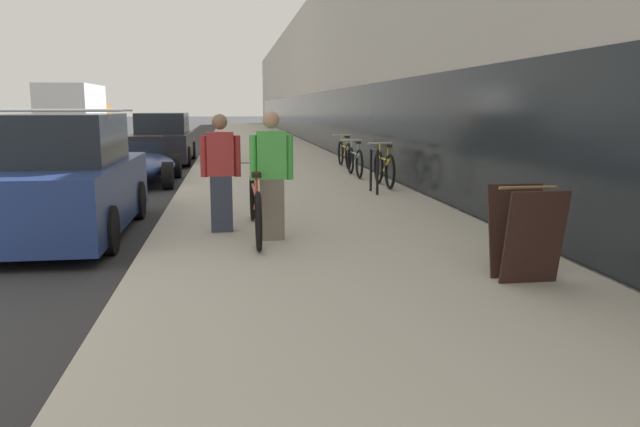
{
  "coord_description": "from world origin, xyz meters",
  "views": [
    {
      "loc": [
        4.7,
        -4.96,
        1.77
      ],
      "look_at": [
        7.25,
        12.86,
        -1.32
      ],
      "focal_mm": 35.0,
      "sensor_mm": 36.0,
      "label": 1
    }
  ],
  "objects_px": {
    "moving_truck": "(75,115)",
    "parked_sedan_far": "(163,140)",
    "tandem_bicycle": "(255,205)",
    "parked_sedan_curbside": "(63,182)",
    "cruiser_bike_middle": "(355,161)",
    "cruiser_bike_farthest": "(344,154)",
    "person_bystander": "(221,173)",
    "bike_rack_hoop": "(374,166)",
    "person_rider": "(272,176)",
    "sandwich_board_sign": "(525,233)",
    "vintage_roadster_curbside": "(135,166)",
    "cruiser_bike_nearest": "(384,168)"
  },
  "relations": [
    {
      "from": "tandem_bicycle",
      "to": "cruiser_bike_farthest",
      "type": "xyz_separation_m",
      "value": [
        2.75,
        8.68,
        -0.0
      ]
    },
    {
      "from": "tandem_bicycle",
      "to": "person_bystander",
      "type": "relative_size",
      "value": 1.75
    },
    {
      "from": "moving_truck",
      "to": "parked_sedan_curbside",
      "type": "bearing_deg",
      "value": -77.45
    },
    {
      "from": "vintage_roadster_curbside",
      "to": "cruiser_bike_farthest",
      "type": "bearing_deg",
      "value": 18.35
    },
    {
      "from": "vintage_roadster_curbside",
      "to": "cruiser_bike_middle",
      "type": "bearing_deg",
      "value": -5.62
    },
    {
      "from": "parked_sedan_curbside",
      "to": "vintage_roadster_curbside",
      "type": "distance_m",
      "value": 5.98
    },
    {
      "from": "cruiser_bike_farthest",
      "to": "vintage_roadster_curbside",
      "type": "xyz_separation_m",
      "value": [
        -5.25,
        -1.74,
        -0.11
      ]
    },
    {
      "from": "tandem_bicycle",
      "to": "parked_sedan_curbside",
      "type": "distance_m",
      "value": 2.76
    },
    {
      "from": "tandem_bicycle",
      "to": "vintage_roadster_curbside",
      "type": "xyz_separation_m",
      "value": [
        -2.49,
        6.94,
        -0.12
      ]
    },
    {
      "from": "tandem_bicycle",
      "to": "bike_rack_hoop",
      "type": "xyz_separation_m",
      "value": [
        2.39,
        3.57,
        0.14
      ]
    },
    {
      "from": "tandem_bicycle",
      "to": "bike_rack_hoop",
      "type": "relative_size",
      "value": 3.17
    },
    {
      "from": "person_rider",
      "to": "parked_sedan_curbside",
      "type": "height_order",
      "value": "parked_sedan_curbside"
    },
    {
      "from": "vintage_roadster_curbside",
      "to": "bike_rack_hoop",
      "type": "bearing_deg",
      "value": -34.64
    },
    {
      "from": "cruiser_bike_middle",
      "to": "cruiser_bike_nearest",
      "type": "bearing_deg",
      "value": -83.24
    },
    {
      "from": "tandem_bicycle",
      "to": "sandwich_board_sign",
      "type": "height_order",
      "value": "sandwich_board_sign"
    },
    {
      "from": "bike_rack_hoop",
      "to": "person_bystander",
      "type": "bearing_deg",
      "value": -130.23
    },
    {
      "from": "tandem_bicycle",
      "to": "cruiser_bike_middle",
      "type": "bearing_deg",
      "value": 68.06
    },
    {
      "from": "sandwich_board_sign",
      "to": "parked_sedan_far",
      "type": "height_order",
      "value": "parked_sedan_far"
    },
    {
      "from": "cruiser_bike_nearest",
      "to": "sandwich_board_sign",
      "type": "height_order",
      "value": "sandwich_board_sign"
    },
    {
      "from": "parked_sedan_curbside",
      "to": "parked_sedan_far",
      "type": "distance_m",
      "value": 11.4
    },
    {
      "from": "moving_truck",
      "to": "parked_sedan_far",
      "type": "bearing_deg",
      "value": -64.15
    },
    {
      "from": "cruiser_bike_nearest",
      "to": "parked_sedan_far",
      "type": "relative_size",
      "value": 0.37
    },
    {
      "from": "cruiser_bike_farthest",
      "to": "vintage_roadster_curbside",
      "type": "height_order",
      "value": "cruiser_bike_farthest"
    },
    {
      "from": "cruiser_bike_nearest",
      "to": "cruiser_bike_farthest",
      "type": "bearing_deg",
      "value": 90.93
    },
    {
      "from": "vintage_roadster_curbside",
      "to": "parked_sedan_far",
      "type": "height_order",
      "value": "parked_sedan_far"
    },
    {
      "from": "person_bystander",
      "to": "parked_sedan_far",
      "type": "bearing_deg",
      "value": 99.21
    },
    {
      "from": "person_rider",
      "to": "sandwich_board_sign",
      "type": "distance_m",
      "value": 3.14
    },
    {
      "from": "person_rider",
      "to": "sandwich_board_sign",
      "type": "relative_size",
      "value": 1.74
    },
    {
      "from": "cruiser_bike_nearest",
      "to": "moving_truck",
      "type": "distance_m",
      "value": 20.93
    },
    {
      "from": "parked_sedan_far",
      "to": "cruiser_bike_farthest",
      "type": "bearing_deg",
      "value": -35.68
    },
    {
      "from": "cruiser_bike_farthest",
      "to": "moving_truck",
      "type": "bearing_deg",
      "value": 125.87
    },
    {
      "from": "sandwich_board_sign",
      "to": "moving_truck",
      "type": "xyz_separation_m",
      "value": [
        -9.85,
        25.29,
        0.79
      ]
    },
    {
      "from": "person_bystander",
      "to": "tandem_bicycle",
      "type": "bearing_deg",
      "value": -29.69
    },
    {
      "from": "cruiser_bike_middle",
      "to": "parked_sedan_curbside",
      "type": "relative_size",
      "value": 0.41
    },
    {
      "from": "tandem_bicycle",
      "to": "person_bystander",
      "type": "bearing_deg",
      "value": 150.31
    },
    {
      "from": "cruiser_bike_farthest",
      "to": "moving_truck",
      "type": "relative_size",
      "value": 0.29
    },
    {
      "from": "person_rider",
      "to": "moving_truck",
      "type": "distance_m",
      "value": 24.33
    },
    {
      "from": "person_bystander",
      "to": "bike_rack_hoop",
      "type": "bearing_deg",
      "value": 49.77
    },
    {
      "from": "person_bystander",
      "to": "vintage_roadster_curbside",
      "type": "xyz_separation_m",
      "value": [
        -2.07,
        6.7,
        -0.52
      ]
    },
    {
      "from": "cruiser_bike_middle",
      "to": "moving_truck",
      "type": "xyz_separation_m",
      "value": [
        -10.01,
        16.31,
        0.89
      ]
    },
    {
      "from": "parked_sedan_curbside",
      "to": "person_rider",
      "type": "bearing_deg",
      "value": -25.43
    },
    {
      "from": "person_rider",
      "to": "cruiser_bike_nearest",
      "type": "xyz_separation_m",
      "value": [
        2.62,
        4.86,
        -0.41
      ]
    },
    {
      "from": "sandwich_board_sign",
      "to": "vintage_roadster_curbside",
      "type": "xyz_separation_m",
      "value": [
        -4.92,
        9.47,
        -0.2
      ]
    },
    {
      "from": "cruiser_bike_middle",
      "to": "sandwich_board_sign",
      "type": "xyz_separation_m",
      "value": [
        -0.17,
        -8.97,
        0.09
      ]
    },
    {
      "from": "person_bystander",
      "to": "moving_truck",
      "type": "relative_size",
      "value": 0.25
    },
    {
      "from": "person_rider",
      "to": "vintage_roadster_curbside",
      "type": "relative_size",
      "value": 0.4
    },
    {
      "from": "cruiser_bike_nearest",
      "to": "cruiser_bike_farthest",
      "type": "height_order",
      "value": "cruiser_bike_nearest"
    },
    {
      "from": "cruiser_bike_farthest",
      "to": "parked_sedan_curbside",
      "type": "height_order",
      "value": "parked_sedan_curbside"
    },
    {
      "from": "parked_sedan_curbside",
      "to": "moving_truck",
      "type": "relative_size",
      "value": 0.67
    },
    {
      "from": "cruiser_bike_middle",
      "to": "cruiser_bike_farthest",
      "type": "xyz_separation_m",
      "value": [
        0.16,
        2.24,
        0.01
      ]
    }
  ]
}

